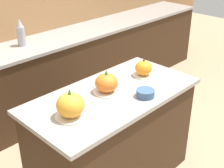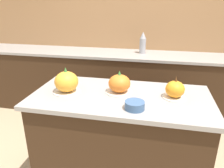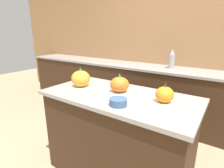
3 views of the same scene
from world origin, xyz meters
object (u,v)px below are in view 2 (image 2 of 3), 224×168
Objects in this scene: pumpkin_cake_left at (66,82)px; bottle_tall at (143,43)px; mixing_bowl at (135,105)px; pumpkin_cake_center at (119,84)px; pumpkin_cake_right at (175,90)px.

bottle_tall reaches higher than pumpkin_cake_left.
bottle_tall is 1.66m from mixing_bowl.
bottle_tall is at bearing 70.94° from pumpkin_cake_left.
pumpkin_cake_left is at bearing 162.40° from mixing_bowl.
pumpkin_cake_center is at bearing 120.48° from mixing_bowl.
pumpkin_cake_right is at bearing -75.53° from bottle_tall.
pumpkin_cake_left is 0.76× the size of bottle_tall.
mixing_bowl is (0.59, -0.19, -0.06)m from pumpkin_cake_left.
pumpkin_cake_center is 1.58× the size of mixing_bowl.
mixing_bowl is at bearing -87.29° from bottle_tall.
pumpkin_cake_right reaches higher than mixing_bowl.
pumpkin_cake_center is 0.76× the size of bottle_tall.
pumpkin_cake_left is 1.59× the size of mixing_bowl.
pumpkin_cake_left is 0.87m from pumpkin_cake_right.
pumpkin_cake_center reaches higher than mixing_bowl.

